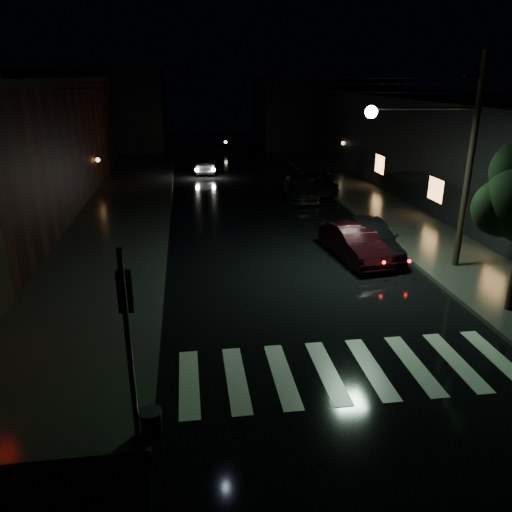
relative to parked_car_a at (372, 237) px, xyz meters
name	(u,v)px	position (x,y,z in m)	size (l,w,h in m)	color
ground	(238,390)	(-6.68, -8.96, -0.81)	(120.00, 120.00, 0.00)	black
sidewalk_left	(108,230)	(-11.68, 5.04, -0.73)	(6.00, 44.00, 0.15)	#282826
sidewalk_right	(397,219)	(3.32, 5.04, -0.73)	(4.00, 44.00, 0.15)	#282826
building_right	(485,150)	(10.32, 9.04, 2.19)	(10.00, 40.00, 6.00)	black
building_far_left	(96,109)	(-16.68, 36.04, 3.19)	(14.00, 10.00, 8.00)	black
building_far_right	(321,111)	(7.32, 36.04, 2.69)	(14.00, 10.00, 7.00)	black
crosswalk	(349,370)	(-3.68, -8.46, -0.80)	(9.00, 3.00, 0.01)	beige
signal_pole_corner	(140,377)	(-8.82, -10.42, 0.73)	(0.68, 0.61, 4.20)	slate
utility_pole	(455,153)	(2.16, -1.96, 3.79)	(4.92, 0.44, 8.00)	black
parked_car_a	(372,237)	(0.00, 0.00, 0.00)	(1.91, 4.75, 1.62)	black
parked_car_b	(354,243)	(-0.86, -0.32, -0.09)	(1.52, 4.37, 1.44)	black
parked_car_c	(299,187)	(-0.73, 10.72, -0.12)	(1.93, 4.75, 1.38)	black
parked_car_d	(319,183)	(0.92, 12.16, -0.17)	(2.13, 4.61, 1.28)	black
oncoming_car	(206,164)	(-6.14, 20.18, -0.15)	(1.40, 4.03, 1.33)	black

